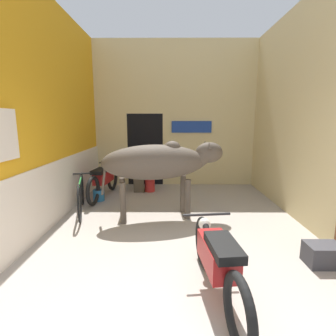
# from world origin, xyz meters

# --- Properties ---
(ground_plane) EXTENTS (30.00, 30.00, 0.00)m
(ground_plane) POSITION_xyz_m (0.00, 0.00, 0.00)
(ground_plane) COLOR #9E9389
(wall_left_shopfront) EXTENTS (0.25, 5.44, 4.00)m
(wall_left_shopfront) POSITION_xyz_m (-2.32, 2.71, 1.93)
(wall_left_shopfront) COLOR orange
(wall_left_shopfront) RESTS_ON ground_plane
(wall_back_with_doorway) EXTENTS (4.47, 0.93, 4.00)m
(wall_back_with_doorway) POSITION_xyz_m (-0.26, 5.67, 1.69)
(wall_back_with_doorway) COLOR #D1BC84
(wall_back_with_doorway) RESTS_ON ground_plane
(wall_right_with_door) EXTENTS (0.22, 5.44, 4.00)m
(wall_right_with_door) POSITION_xyz_m (2.32, 2.68, 1.98)
(wall_right_with_door) COLOR #D1BC84
(wall_right_with_door) RESTS_ON ground_plane
(cow) EXTENTS (2.37, 1.06, 1.48)m
(cow) POSITION_xyz_m (-0.32, 2.84, 1.07)
(cow) COLOR #4C4238
(cow) RESTS_ON ground_plane
(motorcycle_near) EXTENTS (0.58, 1.89, 0.76)m
(motorcycle_near) POSITION_xyz_m (0.35, 0.50, 0.43)
(motorcycle_near) COLOR black
(motorcycle_near) RESTS_ON ground_plane
(motorcycle_far) EXTENTS (0.58, 1.96, 0.77)m
(motorcycle_far) POSITION_xyz_m (-1.75, 4.17, 0.44)
(motorcycle_far) COLOR black
(motorcycle_far) RESTS_ON ground_plane
(bicycle) EXTENTS (0.60, 1.74, 0.73)m
(bicycle) POSITION_xyz_m (-1.94, 3.07, 0.37)
(bicycle) COLOR black
(bicycle) RESTS_ON ground_plane
(shopkeeper_seated) EXTENTS (0.38, 0.34, 1.11)m
(shopkeeper_seated) POSITION_xyz_m (-0.94, 4.73, 0.59)
(shopkeeper_seated) COLOR brown
(shopkeeper_seated) RESTS_ON ground_plane
(plastic_stool) EXTENTS (0.37, 0.37, 0.38)m
(plastic_stool) POSITION_xyz_m (-0.67, 4.68, 0.21)
(plastic_stool) COLOR red
(plastic_stool) RESTS_ON ground_plane
(crate) EXTENTS (0.44, 0.32, 0.28)m
(crate) POSITION_xyz_m (1.85, 1.14, 0.14)
(crate) COLOR #38383D
(crate) RESTS_ON ground_plane
(bucket) EXTENTS (0.26, 0.26, 0.26)m
(bucket) POSITION_xyz_m (-1.80, 3.87, 0.13)
(bucket) COLOR #23669E
(bucket) RESTS_ON ground_plane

